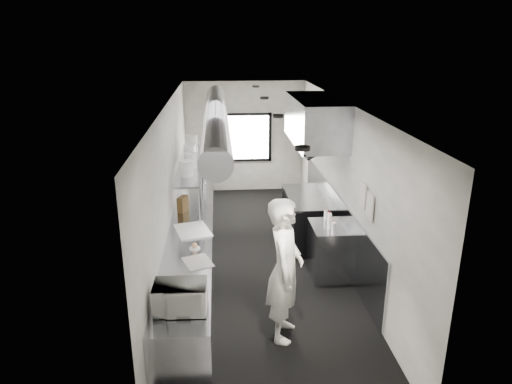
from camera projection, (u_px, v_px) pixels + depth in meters
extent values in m
cube|color=black|center=(258.00, 259.00, 8.52)|extent=(3.00, 8.00, 0.01)
cube|color=silver|center=(258.00, 104.00, 7.62)|extent=(3.00, 8.00, 0.01)
cube|color=silver|center=(245.00, 137.00, 11.85)|extent=(3.00, 0.02, 2.80)
cube|color=silver|center=(295.00, 319.00, 4.29)|extent=(3.00, 0.02, 2.80)
cube|color=silver|center=(171.00, 188.00, 7.95)|extent=(0.02, 8.00, 2.80)
cube|color=silver|center=(343.00, 183.00, 8.19)|extent=(0.02, 8.00, 2.80)
cube|color=#9497A1|center=(335.00, 222.00, 8.74)|extent=(0.03, 5.50, 1.10)
cylinder|color=gray|center=(216.00, 116.00, 8.02)|extent=(0.40, 6.40, 0.40)
cube|color=white|center=(245.00, 138.00, 11.81)|extent=(1.20, 0.03, 1.10)
cube|color=black|center=(245.00, 115.00, 11.64)|extent=(1.36, 0.03, 0.08)
cube|color=black|center=(245.00, 159.00, 12.01)|extent=(1.36, 0.03, 0.08)
cube|color=black|center=(219.00, 138.00, 11.78)|extent=(0.08, 0.03, 1.25)
cube|color=black|center=(270.00, 137.00, 11.88)|extent=(0.08, 0.03, 1.25)
cube|color=#9497A1|center=(315.00, 120.00, 8.49)|extent=(0.80, 2.20, 0.80)
cube|color=#9497A1|center=(294.00, 141.00, 8.59)|extent=(0.05, 2.20, 0.05)
cube|color=black|center=(310.00, 139.00, 8.60)|extent=(0.50, 2.10, 0.28)
cube|color=#9497A1|center=(192.00, 250.00, 7.82)|extent=(0.70, 6.00, 0.90)
cube|color=#9497A1|center=(191.00, 164.00, 8.87)|extent=(0.45, 3.00, 0.04)
cylinder|color=#9497A1|center=(200.00, 205.00, 7.67)|extent=(0.04, 0.04, 0.66)
cylinder|color=#9497A1|center=(202.00, 180.00, 9.00)|extent=(0.04, 0.04, 0.66)
cylinder|color=#9497A1|center=(204.00, 161.00, 10.32)|extent=(0.04, 0.04, 0.66)
cube|color=black|center=(309.00, 219.00, 9.12)|extent=(0.85, 1.60, 0.90)
cube|color=#9497A1|center=(309.00, 197.00, 8.97)|extent=(0.85, 1.60, 0.04)
cube|color=#9497A1|center=(288.00, 220.00, 9.09)|extent=(0.03, 1.55, 0.80)
cylinder|color=#9497A1|center=(286.00, 215.00, 9.05)|extent=(0.03, 1.30, 0.03)
cube|color=#9497A1|center=(330.00, 251.00, 7.80)|extent=(0.65, 0.80, 0.90)
cube|color=#9497A1|center=(200.00, 184.00, 11.31)|extent=(0.70, 1.20, 0.90)
cube|color=beige|center=(363.00, 195.00, 6.99)|extent=(0.02, 0.28, 0.38)
cube|color=beige|center=(370.00, 206.00, 6.67)|extent=(0.02, 0.28, 0.38)
imported|color=white|center=(285.00, 270.00, 6.06)|extent=(0.63, 0.81, 1.97)
imported|color=white|center=(180.00, 297.00, 5.28)|extent=(0.57, 0.44, 0.33)
cylinder|color=#A2AA9D|center=(166.00, 295.00, 5.53)|extent=(0.16, 0.16, 0.10)
cylinder|color=#A2AA9D|center=(168.00, 283.00, 5.79)|extent=(0.20, 0.20, 0.11)
cube|color=white|center=(198.00, 262.00, 6.43)|extent=(0.48, 0.53, 0.01)
cylinder|color=white|center=(195.00, 248.00, 6.84)|extent=(0.17, 0.17, 0.01)
sphere|color=tan|center=(195.00, 245.00, 6.83)|extent=(0.08, 0.08, 0.08)
cube|color=silver|center=(193.00, 230.00, 7.45)|extent=(0.66, 0.78, 0.02)
cube|color=brown|center=(183.00, 204.00, 8.26)|extent=(0.20, 0.27, 0.27)
cylinder|color=white|center=(187.00, 168.00, 7.99)|extent=(0.26, 0.26, 0.27)
cylinder|color=white|center=(191.00, 160.00, 8.47)|extent=(0.24, 0.24, 0.28)
cylinder|color=white|center=(190.00, 153.00, 8.90)|extent=(0.26, 0.26, 0.32)
cylinder|color=white|center=(192.00, 144.00, 9.57)|extent=(0.28, 0.28, 0.37)
cylinder|color=silver|center=(334.00, 228.00, 7.32)|extent=(0.07, 0.07, 0.19)
cylinder|color=silver|center=(329.00, 224.00, 7.52)|extent=(0.08, 0.08, 0.17)
cylinder|color=silver|center=(330.00, 220.00, 7.64)|extent=(0.09, 0.09, 0.20)
cylinder|color=silver|center=(329.00, 218.00, 7.73)|extent=(0.07, 0.07, 0.19)
cylinder|color=silver|center=(326.00, 215.00, 7.90)|extent=(0.06, 0.06, 0.17)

